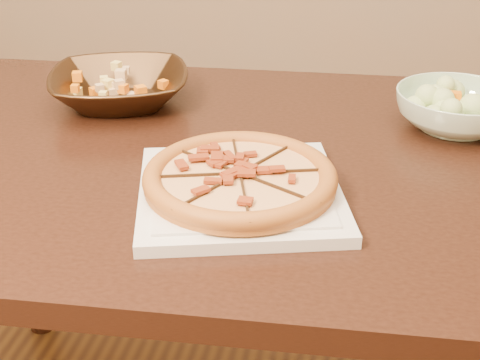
{
  "coord_description": "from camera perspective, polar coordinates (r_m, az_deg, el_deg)",
  "views": [
    {
      "loc": [
        0.39,
        -0.81,
        1.23
      ],
      "look_at": [
        0.23,
        0.01,
        0.78
      ],
      "focal_mm": 50.0,
      "sensor_mm": 36.0,
      "label": 1
    }
  ],
  "objects": [
    {
      "name": "mixed_dish",
      "position": [
        1.3,
        -10.4,
        9.66
      ],
      "size": [
        0.13,
        0.12,
        0.03
      ],
      "color": "tan",
      "rests_on": "bronze_bowl"
    },
    {
      "name": "salad",
      "position": [
        1.22,
        18.33,
        7.91
      ],
      "size": [
        0.11,
        0.11,
        0.04
      ],
      "color": "beige",
      "rests_on": "salad_bowl"
    },
    {
      "name": "salad_bowl",
      "position": [
        1.24,
        17.99,
        5.7
      ],
      "size": [
        0.25,
        0.25,
        0.07
      ],
      "primitive_type": "imported",
      "rotation": [
        0.0,
        0.0,
        0.19
      ],
      "color": "silver",
      "rests_on": "dining_table"
    },
    {
      "name": "dining_table",
      "position": [
        1.16,
        -2.26,
        -2.35
      ],
      "size": [
        1.35,
        0.91,
        0.75
      ],
      "color": "black",
      "rests_on": "floor"
    },
    {
      "name": "plate",
      "position": [
        0.96,
        -0.0,
        -1.03
      ],
      "size": [
        0.35,
        0.35,
        0.02
      ],
      "color": "silver",
      "rests_on": "dining_table"
    },
    {
      "name": "bronze_bowl",
      "position": [
        1.31,
        -10.21,
        7.75
      ],
      "size": [
        0.33,
        0.33,
        0.06
      ],
      "primitive_type": "imported",
      "rotation": [
        0.0,
        0.0,
        0.3
      ],
      "color": "#412B19",
      "rests_on": "dining_table"
    },
    {
      "name": "pizza",
      "position": [
        0.95,
        -0.0,
        0.21
      ],
      "size": [
        0.28,
        0.28,
        0.03
      ],
      "color": "#AB6C25",
      "rests_on": "plate"
    }
  ]
}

